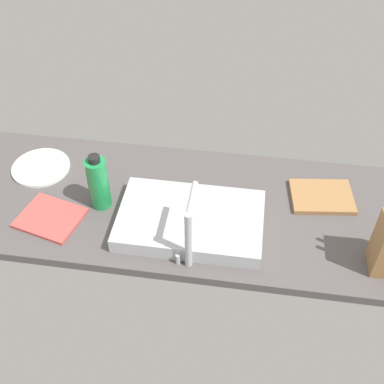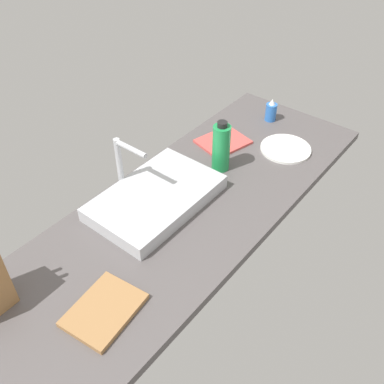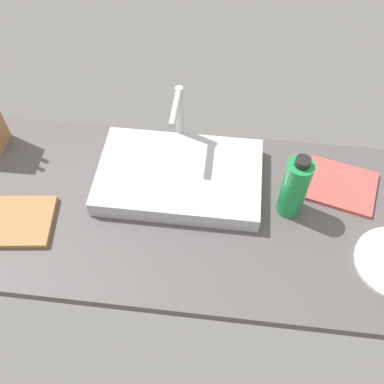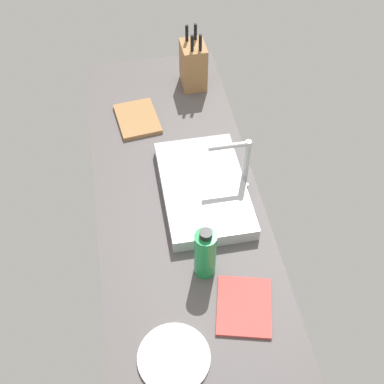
{
  "view_description": "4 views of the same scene",
  "coord_description": "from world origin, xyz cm",
  "px_view_note": "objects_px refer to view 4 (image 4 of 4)",
  "views": [
    {
      "loc": [
        -20.81,
        122.95,
        132.12
      ],
      "look_at": [
        -3.22,
        3.23,
        13.47
      ],
      "focal_mm": 46.14,
      "sensor_mm": 36.0,
      "label": 1
    },
    {
      "loc": [
        -91.72,
        -77.85,
        115.38
      ],
      "look_at": [
        2.71,
        -2.46,
        11.55
      ],
      "focal_mm": 40.63,
      "sensor_mm": 36.0,
      "label": 2
    },
    {
      "loc": [
        9.66,
        -70.92,
        110.79
      ],
      "look_at": [
        1.22,
        1.45,
        10.62
      ],
      "focal_mm": 40.54,
      "sensor_mm": 36.0,
      "label": 3
    },
    {
      "loc": [
        118.5,
        -16.28,
        155.79
      ],
      "look_at": [
        -0.41,
        4.94,
        9.36
      ],
      "focal_mm": 47.84,
      "sensor_mm": 36.0,
      "label": 4
    }
  ],
  "objects_px": {
    "faucet": "(241,160)",
    "cutting_board": "(137,119)",
    "dinner_plate": "(174,358)",
    "water_bottle": "(205,253)",
    "sink_basin": "(203,189)",
    "dish_towel": "(244,306)",
    "knife_block": "(193,65)"
  },
  "relations": [
    {
      "from": "faucet",
      "to": "dish_towel",
      "type": "relative_size",
      "value": 1.11
    },
    {
      "from": "water_bottle",
      "to": "dinner_plate",
      "type": "relative_size",
      "value": 1.0
    },
    {
      "from": "faucet",
      "to": "knife_block",
      "type": "relative_size",
      "value": 0.81
    },
    {
      "from": "cutting_board",
      "to": "dinner_plate",
      "type": "relative_size",
      "value": 1.0
    },
    {
      "from": "knife_block",
      "to": "dish_towel",
      "type": "bearing_deg",
      "value": -3.23
    },
    {
      "from": "knife_block",
      "to": "water_bottle",
      "type": "relative_size",
      "value": 1.28
    },
    {
      "from": "sink_basin",
      "to": "dinner_plate",
      "type": "distance_m",
      "value": 0.66
    },
    {
      "from": "sink_basin",
      "to": "dish_towel",
      "type": "relative_size",
      "value": 2.35
    },
    {
      "from": "knife_block",
      "to": "cutting_board",
      "type": "bearing_deg",
      "value": -55.86
    },
    {
      "from": "cutting_board",
      "to": "water_bottle",
      "type": "height_order",
      "value": "water_bottle"
    },
    {
      "from": "knife_block",
      "to": "water_bottle",
      "type": "bearing_deg",
      "value": -9.23
    },
    {
      "from": "faucet",
      "to": "cutting_board",
      "type": "height_order",
      "value": "faucet"
    },
    {
      "from": "water_bottle",
      "to": "sink_basin",
      "type": "bearing_deg",
      "value": 169.78
    },
    {
      "from": "knife_block",
      "to": "dinner_plate",
      "type": "bearing_deg",
      "value": -14.02
    },
    {
      "from": "dish_towel",
      "to": "knife_block",
      "type": "bearing_deg",
      "value": 178.01
    },
    {
      "from": "dinner_plate",
      "to": "knife_block",
      "type": "bearing_deg",
      "value": 167.22
    },
    {
      "from": "cutting_board",
      "to": "dinner_plate",
      "type": "bearing_deg",
      "value": -0.37
    },
    {
      "from": "knife_block",
      "to": "dinner_plate",
      "type": "xyz_separation_m",
      "value": [
        1.28,
        -0.29,
        -0.1
      ]
    },
    {
      "from": "water_bottle",
      "to": "dinner_plate",
      "type": "xyz_separation_m",
      "value": [
        0.29,
        -0.15,
        -0.1
      ]
    },
    {
      "from": "sink_basin",
      "to": "knife_block",
      "type": "bearing_deg",
      "value": 173.15
    },
    {
      "from": "dinner_plate",
      "to": "dish_towel",
      "type": "bearing_deg",
      "value": 117.22
    },
    {
      "from": "sink_basin",
      "to": "cutting_board",
      "type": "relative_size",
      "value": 2.22
    },
    {
      "from": "knife_block",
      "to": "dish_towel",
      "type": "xyz_separation_m",
      "value": [
        1.15,
        -0.04,
        -0.1
      ]
    },
    {
      "from": "sink_basin",
      "to": "faucet",
      "type": "bearing_deg",
      "value": 96.68
    },
    {
      "from": "sink_basin",
      "to": "water_bottle",
      "type": "xyz_separation_m",
      "value": [
        0.33,
        -0.06,
        0.08
      ]
    },
    {
      "from": "sink_basin",
      "to": "faucet",
      "type": "distance_m",
      "value": 0.18
    },
    {
      "from": "faucet",
      "to": "knife_block",
      "type": "height_order",
      "value": "knife_block"
    },
    {
      "from": "faucet",
      "to": "knife_block",
      "type": "bearing_deg",
      "value": -174.31
    },
    {
      "from": "faucet",
      "to": "water_bottle",
      "type": "relative_size",
      "value": 1.05
    },
    {
      "from": "cutting_board",
      "to": "knife_block",
      "type": "bearing_deg",
      "value": 125.38
    },
    {
      "from": "sink_basin",
      "to": "knife_block",
      "type": "relative_size",
      "value": 1.72
    },
    {
      "from": "dinner_plate",
      "to": "water_bottle",
      "type": "bearing_deg",
      "value": 152.32
    }
  ]
}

